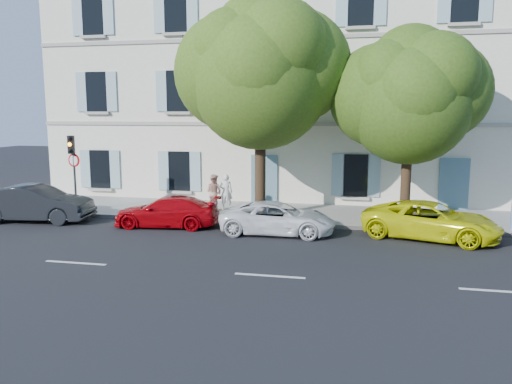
% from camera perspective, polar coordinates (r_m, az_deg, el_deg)
% --- Properties ---
extents(ground, '(90.00, 90.00, 0.00)m').
position_cam_1_polar(ground, '(17.95, 3.86, -5.57)').
color(ground, black).
extents(sidewalk, '(36.00, 4.50, 0.15)m').
position_cam_1_polar(sidewalk, '(22.24, 5.45, -2.54)').
color(sidewalk, '#A09E96').
rests_on(sidewalk, ground).
extents(kerb, '(36.00, 0.16, 0.16)m').
position_cam_1_polar(kerb, '(20.13, 4.76, -3.74)').
color(kerb, '#9E998E').
rests_on(kerb, ground).
extents(building, '(28.00, 7.00, 12.00)m').
position_cam_1_polar(building, '(27.56, 7.01, 12.03)').
color(building, silver).
rests_on(building, ground).
extents(car_dark_sedan, '(4.82, 2.16, 1.54)m').
position_cam_1_polar(car_dark_sedan, '(22.84, -23.88, -1.21)').
color(car_dark_sedan, black).
rests_on(car_dark_sedan, ground).
extents(car_red_coupe, '(4.33, 2.06, 1.22)m').
position_cam_1_polar(car_red_coupe, '(20.30, -10.17, -2.22)').
color(car_red_coupe, '#A8040B').
rests_on(car_red_coupe, ground).
extents(car_white_coupe, '(4.36, 2.08, 1.20)m').
position_cam_1_polar(car_white_coupe, '(18.81, 2.51, -3.00)').
color(car_white_coupe, white).
rests_on(car_white_coupe, ground).
extents(car_yellow_supercar, '(5.25, 3.49, 1.34)m').
position_cam_1_polar(car_yellow_supercar, '(19.13, 19.37, -3.09)').
color(car_yellow_supercar, '#D9DC09').
rests_on(car_yellow_supercar, ground).
extents(tree_left, '(5.72, 5.72, 8.86)m').
position_cam_1_polar(tree_left, '(20.64, 0.50, 12.74)').
color(tree_left, '#3A2819').
rests_on(tree_left, sidewalk).
extents(tree_right, '(4.82, 4.82, 7.42)m').
position_cam_1_polar(tree_right, '(20.45, 17.13, 9.74)').
color(tree_right, '#3A2819').
rests_on(tree_right, sidewalk).
extents(traffic_light, '(0.30, 0.38, 3.39)m').
position_cam_1_polar(traffic_light, '(23.41, -20.25, 3.78)').
color(traffic_light, '#383A3D').
rests_on(traffic_light, sidewalk).
extents(road_sign, '(0.60, 0.14, 2.60)m').
position_cam_1_polar(road_sign, '(23.55, -20.02, 2.39)').
color(road_sign, '#383A3D').
rests_on(road_sign, sidewalk).
extents(pedestrian_a, '(0.65, 0.49, 1.63)m').
position_cam_1_polar(pedestrian_a, '(22.69, -3.45, -0.00)').
color(pedestrian_a, white).
rests_on(pedestrian_a, sidewalk).
extents(pedestrian_b, '(0.97, 0.86, 1.65)m').
position_cam_1_polar(pedestrian_b, '(22.58, -4.84, -0.04)').
color(pedestrian_b, tan).
rests_on(pedestrian_b, sidewalk).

